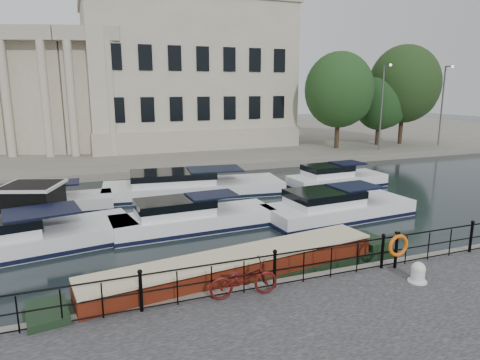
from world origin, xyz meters
name	(u,v)px	position (x,y,z in m)	size (l,w,h in m)	color
ground_plane	(247,274)	(0.00, 0.00, 0.00)	(160.00, 160.00, 0.00)	black
far_bank	(125,141)	(0.00, 39.00, 0.28)	(120.00, 42.00, 0.55)	#6B665B
railing	(275,267)	(0.00, -2.25, 1.20)	(24.14, 0.14, 1.22)	black
civic_building	(116,82)	(-1.00, 34.71, 7.04)	(53.55, 31.84, 16.85)	#ADA38C
lamp_posts	(413,105)	(26.00, 20.70, 4.80)	(8.24, 1.55, 8.07)	#59595B
bicycle	(244,279)	(-1.09, -2.45, 1.09)	(0.71, 2.05, 1.08)	#4F0F0E
mooring_bollard	(418,273)	(4.35, -3.53, 0.86)	(0.59, 0.59, 0.66)	silver
life_ring_post	(398,246)	(4.43, -2.47, 1.35)	(0.78, 0.20, 1.28)	black
narrowboat	(238,277)	(-0.65, -0.85, 0.37)	(12.90, 3.39, 1.48)	black
harbour_hut	(34,209)	(-7.46, 8.34, 0.95)	(4.18, 3.83, 2.22)	#6B665B
cabin_cruisers	(186,206)	(-0.18, 8.25, 0.37)	(27.11, 11.16, 1.99)	silver
trees	(380,92)	(23.88, 23.28, 6.06)	(15.27, 7.44, 10.31)	black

